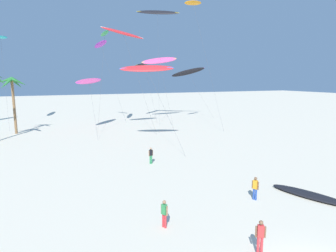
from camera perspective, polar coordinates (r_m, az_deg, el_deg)
palm_tree_2 at (r=49.22m, az=-28.74°, el=6.83°), size 4.16×3.98×8.66m
flying_kite_0 at (r=61.23m, az=-4.82°, el=12.27°), size 6.01×10.23×12.25m
flying_kite_1 at (r=61.06m, az=-30.54°, el=15.05°), size 2.57×12.44×16.41m
flying_kite_2 at (r=64.68m, az=3.98°, el=10.72°), size 6.99×8.02×11.31m
flying_kite_4 at (r=50.39m, az=-12.51°, el=17.66°), size 4.34×8.42×16.89m
flying_kite_5 at (r=55.70m, az=-2.09°, el=21.78°), size 7.05×5.86×21.11m
flying_kite_6 at (r=57.53m, az=-13.38°, el=15.63°), size 4.92×5.95×15.65m
flying_kite_7 at (r=48.93m, az=-15.51°, el=8.69°), size 5.97×12.96×8.79m
flying_kite_8 at (r=57.47m, az=-1.72°, el=12.97°), size 7.53×9.91×13.05m
flying_kite_9 at (r=50.50m, az=5.06°, el=23.33°), size 5.33×6.78×21.32m
flying_kite_10 at (r=36.16m, az=-4.27°, el=11.43°), size 6.74×9.19×10.23m
flying_kite_11 at (r=45.29m, az=-9.01°, el=17.91°), size 7.32×5.48×16.11m
grounded_kite_0 at (r=23.32m, az=26.45°, el=-12.22°), size 3.10×5.51×0.31m
person_foreground_walker at (r=28.43m, az=-3.45°, el=-5.79°), size 0.50×0.25×1.67m
person_near_left at (r=15.23m, az=18.01°, el=-20.19°), size 0.45×0.32×1.75m
person_near_right at (r=16.82m, az=-0.74°, el=-16.96°), size 0.30×0.47×1.64m
person_mid_field at (r=21.15m, az=17.06°, el=-11.66°), size 0.31×0.47×1.66m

